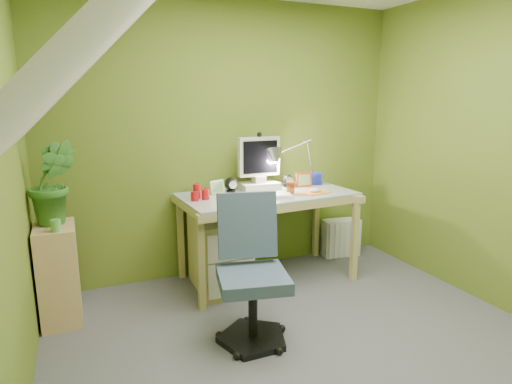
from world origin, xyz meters
name	(u,v)px	position (x,y,z in m)	size (l,w,h in m)	color
floor	(320,361)	(0.00, 0.00, -0.01)	(3.20, 3.20, 0.01)	#545459
wall_back	(229,140)	(0.00, 1.60, 1.20)	(3.20, 0.01, 2.40)	olive
slope_ceiling	(133,30)	(-1.00, 0.00, 1.85)	(1.10, 3.20, 1.10)	white
desk	(267,237)	(0.20, 1.23, 0.39)	(1.45, 0.72, 0.78)	tan
monitor	(259,159)	(0.20, 1.41, 1.04)	(0.39, 0.22, 0.53)	beige
speaker_left	(231,185)	(-0.07, 1.39, 0.84)	(0.11, 0.11, 0.13)	black
speaker_right	(287,181)	(0.47, 1.39, 0.84)	(0.10, 0.10, 0.12)	black
keyboard	(266,196)	(0.12, 1.09, 0.79)	(0.42, 0.13, 0.02)	white
mousepad	(315,192)	(0.58, 1.09, 0.78)	(0.24, 0.17, 0.01)	orange
mouse	(315,190)	(0.58, 1.09, 0.79)	(0.11, 0.07, 0.04)	white
amber_tumbler	(291,188)	(0.38, 1.15, 0.82)	(0.07, 0.07, 0.09)	#964015
candle_cluster	(198,192)	(-0.40, 1.24, 0.83)	(0.15, 0.13, 0.11)	#B70F14
photo_frame_red	(304,180)	(0.62, 1.35, 0.84)	(0.15, 0.02, 0.13)	#AD3712
photo_frame_blue	(315,178)	(0.76, 1.39, 0.83)	(0.13, 0.02, 0.11)	navy
photo_frame_green	(217,187)	(-0.20, 1.37, 0.83)	(0.14, 0.02, 0.12)	#B8E39C
desk_lamp	(304,152)	(0.65, 1.41, 1.08)	(0.57, 0.24, 0.61)	#B4B3B8
side_ledge	(59,274)	(-1.45, 1.16, 0.35)	(0.26, 0.40, 0.71)	tan
potted_plant	(53,183)	(-1.43, 1.21, 1.00)	(0.32, 0.26, 0.59)	#346E24
green_cup	(56,226)	(-1.43, 1.01, 0.75)	(0.06, 0.06, 0.08)	#5AA645
task_chair	(253,278)	(-0.30, 0.36, 0.45)	(0.49, 0.49, 0.89)	#384A5D
radiator	(341,238)	(1.13, 1.46, 0.19)	(0.37, 0.15, 0.37)	silver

